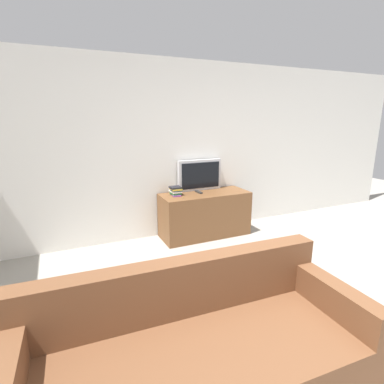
# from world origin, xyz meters

# --- Properties ---
(ground_plane) EXTENTS (14.00, 14.00, 0.00)m
(ground_plane) POSITION_xyz_m (0.00, 0.00, 0.00)
(ground_plane) COLOR #9E998E
(wall_back) EXTENTS (9.00, 0.06, 2.60)m
(wall_back) POSITION_xyz_m (0.00, 3.03, 1.30)
(wall_back) COLOR white
(wall_back) RESTS_ON ground_plane
(tv_stand) EXTENTS (1.35, 0.53, 0.67)m
(tv_stand) POSITION_xyz_m (0.30, 2.71, 0.34)
(tv_stand) COLOR brown
(tv_stand) RESTS_ON ground_plane
(television) EXTENTS (0.71, 0.09, 0.48)m
(television) POSITION_xyz_m (0.32, 2.94, 0.91)
(television) COLOR silver
(television) RESTS_ON tv_stand
(couch) EXTENTS (2.22, 0.97, 0.83)m
(couch) POSITION_xyz_m (-0.99, 0.24, 0.28)
(couch) COLOR brown
(couch) RESTS_ON ground_plane
(book_stack) EXTENTS (0.17, 0.24, 0.13)m
(book_stack) POSITION_xyz_m (-0.15, 2.78, 0.74)
(book_stack) COLOR #7A3884
(book_stack) RESTS_ON tv_stand
(remote_on_stand) EXTENTS (0.05, 0.17, 0.02)m
(remote_on_stand) POSITION_xyz_m (0.22, 2.77, 0.69)
(remote_on_stand) COLOR #2D2D2D
(remote_on_stand) RESTS_ON tv_stand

